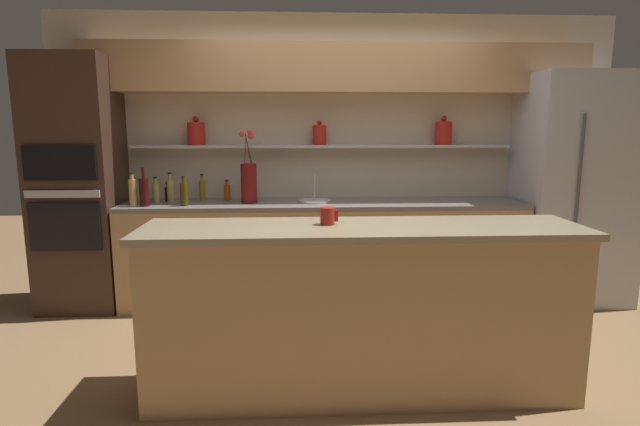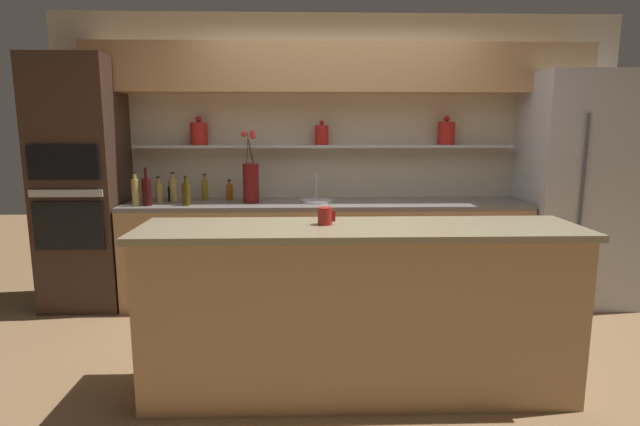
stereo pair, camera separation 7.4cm
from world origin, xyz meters
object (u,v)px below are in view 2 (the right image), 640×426
Objects in this scene: bottle_spirit_2 at (159,192)px; coffee_mug at (325,216)px; oven_tower at (83,185)px; bottle_oil_5 at (205,189)px; flower_vase at (251,181)px; bottle_sauce_7 at (230,192)px; sink_fixture at (317,199)px; bottle_spirit_0 at (173,189)px; bottle_oil_3 at (186,194)px; bottle_sauce_4 at (171,193)px; bottle_wine_1 at (147,191)px; bottle_spirit_6 at (136,191)px; refrigerator at (578,190)px.

coffee_mug is (1.42, -1.60, 0.05)m from bottle_spirit_2.
oven_tower is 9.04× the size of bottle_oil_5.
flower_vase reaches higher than bottle_sauce_7.
sink_fixture is 1.11× the size of bottle_spirit_0.
bottle_oil_3 is 1.35× the size of bottle_sauce_7.
bottle_sauce_4 is (-0.21, 0.30, -0.03)m from bottle_oil_3.
bottle_wine_1 is 0.21m from bottle_spirit_2.
oven_tower is at bearing 179.73° from flower_vase.
bottle_sauce_4 is at bearing 54.45° from bottle_spirit_2.
coffee_mug is at bearing -43.73° from bottle_wine_1.
bottle_wine_1 is at bearing -173.40° from sink_fixture.
bottle_wine_1 is 0.33m from bottle_oil_3.
bottle_spirit_2 is at bearing 56.94° from bottle_spirit_6.
bottle_sauce_7 is at bearing 115.15° from coffee_mug.
bottle_sauce_4 is at bearing -173.44° from bottle_oil_5.
bottle_sauce_7 is at bearing 26.55° from bottle_wine_1.
coffee_mug reaches higher than bottle_sauce_7.
bottle_wine_1 reaches higher than sink_fixture.
bottle_sauce_4 is 0.38m from bottle_spirit_6.
flower_vase is 0.97m from bottle_spirit_6.
bottle_oil_3 is at bearing -55.11° from bottle_sauce_4.
oven_tower is 7.38× the size of sink_fixture.
bottle_oil_3 is at bearing 1.92° from bottle_spirit_6.
refrigerator is at bearing -0.48° from oven_tower.
oven_tower is 0.65m from bottle_spirit_2.
oven_tower reaches higher than bottle_spirit_0.
coffee_mug is (0.59, -1.55, -0.04)m from flower_vase.
bottle_sauce_4 is (0.72, 0.15, -0.09)m from oven_tower.
bottle_oil_5 is (0.30, 0.03, 0.03)m from bottle_sauce_4.
coffee_mug is (1.46, -1.40, 0.03)m from bottle_wine_1.
bottle_spirit_2 is 2.14m from coffee_mug.
bottle_spirit_0 is 1.10× the size of bottle_oil_5.
bottle_spirit_0 is 1.04× the size of bottle_oil_3.
bottle_oil_5 reaches higher than coffee_mug.
bottle_spirit_0 is 0.28m from bottle_oil_3.
bottle_spirit_0 is at bearing 5.67° from oven_tower.
bottle_sauce_4 is at bearing 56.08° from bottle_spirit_6.
bottle_oil_5 is at bearing 176.22° from refrigerator.
bottle_oil_3 reaches higher than bottle_spirit_2.
flower_vase is 2.65× the size of bottle_oil_5.
bottle_spirit_2 is (-0.12, -0.03, -0.02)m from bottle_spirit_0.
coffee_mug is (1.34, -1.70, 0.08)m from bottle_sauce_4.
oven_tower is 6.61× the size of bottle_wine_1.
oven_tower reaches higher than flower_vase.
refrigerator is 3.38m from bottle_oil_5.
bottle_sauce_7 is (0.61, 0.13, -0.02)m from bottle_spirit_2.
flower_vase is at bearing -23.48° from bottle_oil_5.
bottle_spirit_2 is (0.04, 0.20, -0.03)m from bottle_wine_1.
bottle_spirit_6 is at bearing -145.84° from bottle_oil_5.
coffee_mug is (0.01, -1.57, 0.13)m from sink_fixture.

